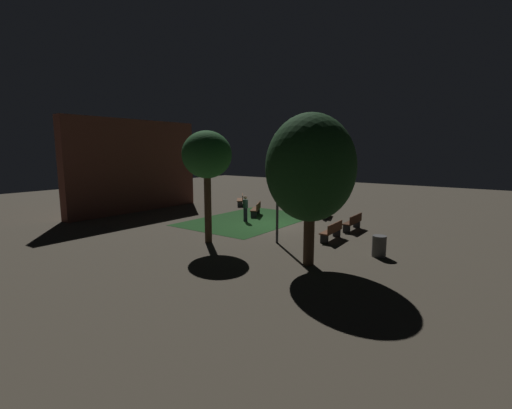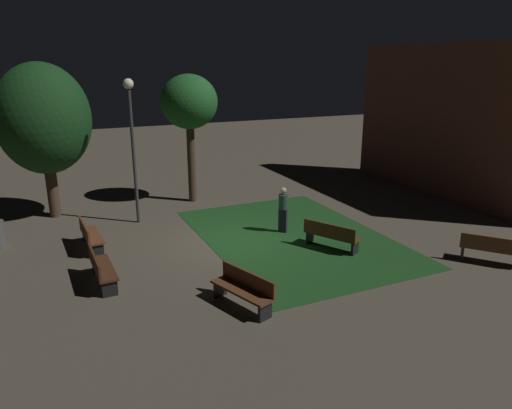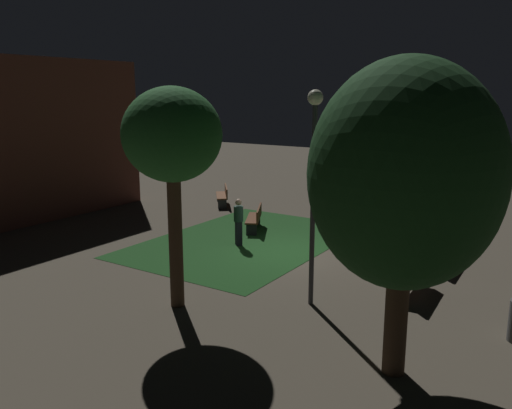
% 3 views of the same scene
% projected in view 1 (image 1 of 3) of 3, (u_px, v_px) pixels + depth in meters
% --- Properties ---
extents(ground_plane, '(60.00, 60.00, 0.00)m').
position_uv_depth(ground_plane, '(272.00, 225.00, 21.23)').
color(ground_plane, '#4C4438').
extents(grass_lawn, '(8.45, 5.76, 0.01)m').
position_uv_depth(grass_lawn, '(250.00, 220.00, 22.65)').
color(grass_lawn, '#194219').
rests_on(grass_lawn, ground).
extents(bench_path_side, '(1.82, 0.58, 0.88)m').
position_uv_depth(bench_path_side, '(332.00, 231.00, 17.48)').
color(bench_path_side, brown).
rests_on(bench_path_side, ground).
extents(bench_front_left, '(1.82, 0.54, 0.88)m').
position_uv_depth(bench_front_left, '(353.00, 222.00, 19.63)').
color(bench_front_left, '#422314').
rests_on(bench_front_left, ground).
extents(bench_by_lamp, '(1.86, 1.05, 0.88)m').
position_uv_depth(bench_by_lamp, '(325.00, 210.00, 23.50)').
color(bench_by_lamp, '#512D19').
rests_on(bench_by_lamp, ground).
extents(bench_lawn_edge, '(1.81, 1.27, 0.88)m').
position_uv_depth(bench_lawn_edge, '(256.00, 209.00, 24.05)').
color(bench_lawn_edge, '#512D19').
rests_on(bench_lawn_edge, ground).
extents(bench_back_row, '(1.70, 1.50, 0.88)m').
position_uv_depth(bench_back_row, '(241.00, 199.00, 28.54)').
color(bench_back_row, brown).
rests_on(bench_back_row, ground).
extents(tree_right_canopy, '(2.30, 2.30, 5.24)m').
position_uv_depth(tree_right_canopy, '(207.00, 156.00, 16.54)').
color(tree_right_canopy, '#423021').
rests_on(tree_right_canopy, ground).
extents(tree_back_left, '(3.35, 3.35, 5.71)m').
position_uv_depth(tree_back_left, '(310.00, 168.00, 13.28)').
color(tree_back_left, '#423021').
rests_on(tree_back_left, ground).
extents(lamp_post_plaza_west, '(0.36, 0.36, 5.16)m').
position_uv_depth(lamp_post_plaza_west, '(278.00, 170.00, 16.56)').
color(lamp_post_plaza_west, '#333338').
rests_on(lamp_post_plaza_west, ground).
extents(trash_bin, '(0.57, 0.57, 0.88)m').
position_uv_depth(trash_bin, '(379.00, 246.00, 14.81)').
color(trash_bin, '#4C4C4C').
rests_on(trash_bin, ground).
extents(pedestrian, '(0.34, 0.34, 1.61)m').
position_uv_depth(pedestrian, '(245.00, 208.00, 22.01)').
color(pedestrian, black).
rests_on(pedestrian, ground).
extents(building_wall_backdrop, '(10.33, 0.80, 6.45)m').
position_uv_depth(building_wall_backdrop, '(135.00, 166.00, 25.49)').
color(building_wall_backdrop, brown).
rests_on(building_wall_backdrop, ground).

